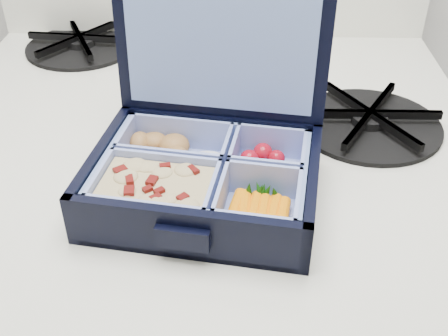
# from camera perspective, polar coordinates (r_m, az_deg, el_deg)

# --- Properties ---
(bento_box) EXTENTS (0.23, 0.19, 0.05)m
(bento_box) POSITION_cam_1_polar(r_m,az_deg,el_deg) (0.52, -2.01, -1.14)
(bento_box) COLOR black
(bento_box) RESTS_ON stove
(burner_grate) EXTENTS (0.17, 0.17, 0.02)m
(burner_grate) POSITION_cam_1_polar(r_m,az_deg,el_deg) (0.66, 14.57, 4.97)
(burner_grate) COLOR black
(burner_grate) RESTS_ON stove
(burner_grate_rear) EXTENTS (0.17, 0.17, 0.02)m
(burner_grate_rear) POSITION_cam_1_polar(r_m,az_deg,el_deg) (0.87, -14.36, 12.25)
(burner_grate_rear) COLOR black
(burner_grate_rear) RESTS_ON stove
(fork) EXTENTS (0.16, 0.13, 0.01)m
(fork) POSITION_cam_1_polar(r_m,az_deg,el_deg) (0.65, 1.88, 4.57)
(fork) COLOR #A3A2B4
(fork) RESTS_ON stove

